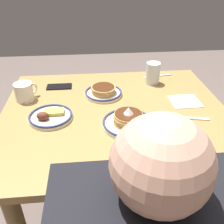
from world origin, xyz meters
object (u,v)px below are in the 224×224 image
object	(u,v)px
drinking_glass	(153,74)
cell_phone	(59,87)
paper_napkin	(185,101)
plate_center_pancakes	(128,121)
coffee_mug	(24,92)
butter_knife	(186,118)
tea_spoon	(179,153)
plate_far_companion	(49,116)
fork_near	(158,76)
plate_near_main	(103,92)

from	to	relation	value
drinking_glass	cell_phone	size ratio (longest dim) A/B	0.89
drinking_glass	paper_napkin	xyz separation A→B (m)	(-0.12, 0.24, -0.06)
plate_center_pancakes	drinking_glass	xyz separation A→B (m)	(-0.21, -0.43, 0.03)
coffee_mug	butter_knife	world-z (taller)	coffee_mug
drinking_glass	tea_spoon	bearing A→B (deg)	86.33
plate_far_companion	cell_phone	size ratio (longest dim) A/B	1.43
plate_center_pancakes	drinking_glass	bearing A→B (deg)	-116.13
coffee_mug	butter_knife	size ratio (longest dim) A/B	0.52
coffee_mug	paper_napkin	size ratio (longest dim) A/B	0.74
coffee_mug	drinking_glass	world-z (taller)	drinking_glass
plate_center_pancakes	plate_far_companion	world-z (taller)	plate_center_pancakes
plate_far_companion	butter_knife	world-z (taller)	plate_far_companion
plate_center_pancakes	coffee_mug	xyz separation A→B (m)	(0.51, -0.29, 0.02)
fork_near	tea_spoon	size ratio (longest dim) A/B	1.02
plate_far_companion	butter_knife	bearing A→B (deg)	175.21
paper_napkin	fork_near	xyz separation A→B (m)	(0.06, -0.34, 0.00)
plate_far_companion	paper_napkin	bearing A→B (deg)	-171.56
drinking_glass	coffee_mug	bearing A→B (deg)	11.11
coffee_mug	paper_napkin	world-z (taller)	coffee_mug
plate_near_main	drinking_glass	xyz separation A→B (m)	(-0.30, -0.13, 0.04)
plate_near_main	cell_phone	size ratio (longest dim) A/B	1.42
plate_near_main	paper_napkin	xyz separation A→B (m)	(-0.43, 0.11, -0.02)
cell_phone	butter_knife	xyz separation A→B (m)	(-0.63, 0.39, -0.00)
fork_near	paper_napkin	bearing A→B (deg)	100.60
cell_phone	plate_near_main	bearing A→B (deg)	154.27
paper_napkin	tea_spoon	world-z (taller)	tea_spoon
paper_napkin	tea_spoon	distance (m)	0.43
tea_spoon	butter_knife	bearing A→B (deg)	-115.64
tea_spoon	drinking_glass	bearing A→B (deg)	-93.67
fork_near	butter_knife	distance (m)	0.49
plate_near_main	cell_phone	world-z (taller)	plate_near_main
plate_far_companion	paper_napkin	size ratio (longest dim) A/B	1.37
coffee_mug	cell_phone	xyz separation A→B (m)	(-0.17, -0.14, -0.05)
butter_knife	fork_near	bearing A→B (deg)	-88.26
fork_near	tea_spoon	bearing A→B (deg)	82.22
plate_far_companion	drinking_glass	distance (m)	0.67
plate_near_main	paper_napkin	distance (m)	0.44
plate_near_main	drinking_glass	bearing A→B (deg)	-157.18
drinking_glass	cell_phone	xyz separation A→B (m)	(0.56, 0.01, -0.05)
plate_near_main	fork_near	distance (m)	0.42
plate_far_companion	drinking_glass	world-z (taller)	drinking_glass
butter_knife	paper_napkin	bearing A→B (deg)	-106.91
paper_napkin	butter_knife	distance (m)	0.16
plate_center_pancakes	drinking_glass	size ratio (longest dim) A/B	1.83
drinking_glass	fork_near	world-z (taller)	drinking_glass
plate_near_main	tea_spoon	distance (m)	0.57
plate_center_pancakes	paper_napkin	size ratio (longest dim) A/B	1.56
plate_near_main	plate_far_companion	xyz separation A→B (m)	(0.27, 0.22, -0.00)
tea_spoon	plate_near_main	bearing A→B (deg)	-62.81
cell_phone	butter_knife	bearing A→B (deg)	148.15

